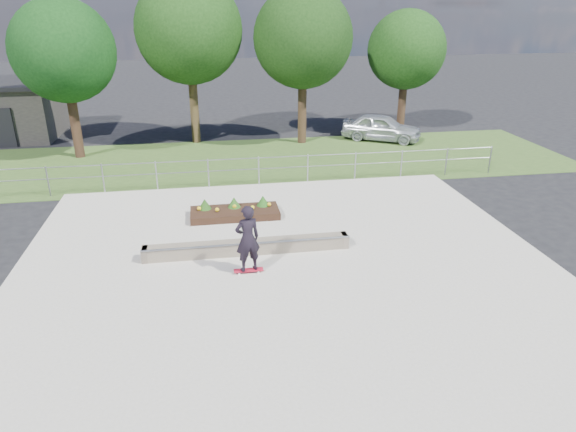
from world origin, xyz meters
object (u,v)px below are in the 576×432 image
object	(u,v)px
parked_car	(381,127)
grind_ledge	(248,247)
skateboarder	(248,239)
planter_bed	(235,211)

from	to	relation	value
parked_car	grind_ledge	bearing A→B (deg)	176.26
grind_ledge	parked_car	distance (m)	14.95
grind_ledge	parked_car	size ratio (longest dim) A/B	1.45
skateboarder	planter_bed	bearing A→B (deg)	91.35
grind_ledge	skateboarder	xyz separation A→B (m)	(-0.08, -1.15, 0.80)
grind_ledge	planter_bed	xyz separation A→B (m)	(-0.18, 2.91, -0.02)
grind_ledge	planter_bed	bearing A→B (deg)	93.46
grind_ledge	planter_bed	size ratio (longest dim) A/B	2.00
skateboarder	parked_car	size ratio (longest dim) A/B	0.47
grind_ledge	skateboarder	size ratio (longest dim) A/B	3.08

